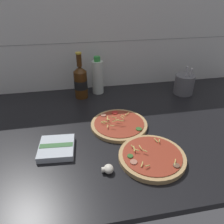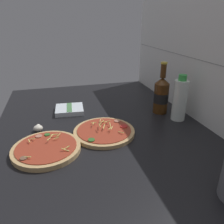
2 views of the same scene
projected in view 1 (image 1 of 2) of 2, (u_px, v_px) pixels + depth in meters
counter_slab at (133, 127)px, 100.64cm from camera, size 160.00×90.00×2.50cm
tile_backsplash at (114, 41)px, 124.51cm from camera, size 160.00×1.13×60.00cm
pizza_near at (152, 157)px, 80.01cm from camera, size 24.59×24.59×3.60cm
pizza_far at (119, 125)px, 98.26cm from camera, size 25.43×25.43×4.57cm
beer_bottle at (81, 82)px, 119.65cm from camera, size 7.29×7.29×25.49cm
oil_bottle at (98, 77)px, 124.64cm from camera, size 6.51×6.51×21.51cm
mushroom_left at (108, 169)px, 74.23cm from camera, size 4.11×3.92×2.74cm
utensil_crock at (184, 84)px, 125.73cm from camera, size 10.98×10.98×16.68cm
dish_towel at (57, 148)px, 84.04cm from camera, size 14.27×14.88×2.56cm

